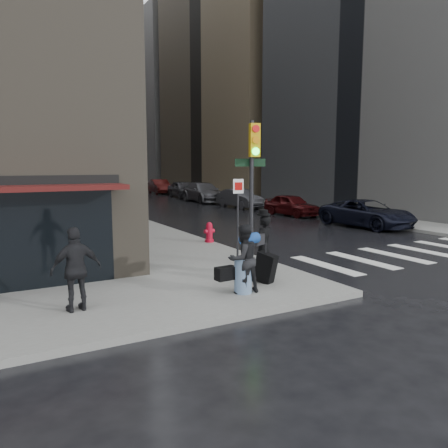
# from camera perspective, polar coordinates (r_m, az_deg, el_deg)

# --- Properties ---
(ground) EXTENTS (140.00, 140.00, 0.00)m
(ground) POSITION_cam_1_polar(r_m,az_deg,el_deg) (11.51, 3.29, -8.32)
(ground) COLOR black
(ground) RESTS_ON ground
(sidewalk_left) EXTENTS (4.00, 50.00, 0.15)m
(sidewalk_left) POSITION_cam_1_polar(r_m,az_deg,el_deg) (36.96, -19.57, 2.47)
(sidewalk_left) COLOR slate
(sidewalk_left) RESTS_ON ground
(sidewalk_right) EXTENTS (3.00, 50.00, 0.15)m
(sidewalk_right) POSITION_cam_1_polar(r_m,az_deg,el_deg) (41.33, -0.76, 3.43)
(sidewalk_right) COLOR slate
(sidewalk_right) RESTS_ON ground
(crosswalk) EXTENTS (8.50, 3.00, 0.01)m
(crosswalk) POSITION_cam_1_polar(r_m,az_deg,el_deg) (17.23, 23.08, -3.51)
(crosswalk) COLOR silver
(crosswalk) RESTS_ON ground
(bldg_right_mid) EXTENTS (22.00, 22.00, 38.00)m
(bldg_right_mid) POSITION_cam_1_polar(r_m,az_deg,el_deg) (56.88, 7.23, 23.83)
(bldg_right_mid) COLOR #7E6B4E
(bldg_right_mid) RESTS_ON ground
(bldg_right_far) EXTENTS (22.00, 20.00, 25.00)m
(bldg_right_far) POSITION_cam_1_polar(r_m,az_deg,el_deg) (75.11, -3.59, 14.85)
(bldg_right_far) COLOR slate
(bldg_right_far) RESTS_ON ground
(bldg_distant) EXTENTS (40.00, 12.00, 32.00)m
(bldg_distant) POSITION_cam_1_polar(r_m,az_deg,el_deg) (89.09, -21.68, 15.48)
(bldg_distant) COLOR slate
(bldg_distant) RESTS_ON ground
(man_overcoat) EXTENTS (0.93, 1.23, 1.87)m
(man_overcoat) POSITION_cam_1_polar(r_m,az_deg,el_deg) (11.79, 5.19, -3.31)
(man_overcoat) COLOR black
(man_overcoat) RESTS_ON ground
(man_jeans) EXTENTS (1.20, 0.70, 1.65)m
(man_jeans) POSITION_cam_1_polar(r_m,az_deg,el_deg) (10.35, 2.45, -4.55)
(man_jeans) COLOR black
(man_jeans) RESTS_ON ground
(man_greycoat) EXTENTS (1.08, 0.53, 1.77)m
(man_greycoat) POSITION_cam_1_polar(r_m,az_deg,el_deg) (9.57, -18.74, -5.62)
(man_greycoat) COLOR black
(man_greycoat) RESTS_ON ground
(traffic_light) EXTENTS (1.07, 0.59, 4.35)m
(traffic_light) POSITION_cam_1_polar(r_m,az_deg,el_deg) (13.23, 3.61, 6.74)
(traffic_light) COLOR black
(traffic_light) RESTS_ON ground
(fire_hydrant) EXTENTS (0.45, 0.35, 0.79)m
(fire_hydrant) POSITION_cam_1_polar(r_m,az_deg,el_deg) (17.24, -1.93, -1.20)
(fire_hydrant) COLOR #B70B24
(fire_hydrant) RESTS_ON ground
(parked_car_0) EXTENTS (2.74, 5.22, 1.40)m
(parked_car_0) POSITION_cam_1_polar(r_m,az_deg,el_deg) (23.58, 18.17, 1.31)
(parked_car_0) COLOR black
(parked_car_0) RESTS_ON ground
(parked_car_1) EXTENTS (1.92, 4.11, 1.36)m
(parked_car_1) POSITION_cam_1_polar(r_m,az_deg,el_deg) (27.80, 8.78, 2.49)
(parked_car_1) COLOR #420D0F
(parked_car_1) RESTS_ON ground
(parked_car_2) EXTENTS (1.83, 4.35, 1.40)m
(parked_car_2) POSITION_cam_1_polar(r_m,az_deg,el_deg) (32.59, 2.07, 3.36)
(parked_car_2) COLOR #3D3D42
(parked_car_2) RESTS_ON ground
(parked_car_3) EXTENTS (2.54, 5.81, 1.66)m
(parked_car_3) POSITION_cam_1_polar(r_m,az_deg,el_deg) (37.77, -2.68, 4.16)
(parked_car_3) COLOR #545359
(parked_car_3) RESTS_ON ground
(parked_car_4) EXTENTS (2.16, 4.83, 1.61)m
(parked_car_4) POSITION_cam_1_polar(r_m,az_deg,el_deg) (43.43, -5.43, 4.57)
(parked_car_4) COLOR #434348
(parked_car_4) RESTS_ON ground
(parked_car_5) EXTENTS (2.13, 4.96, 1.59)m
(parked_car_5) POSITION_cam_1_polar(r_m,az_deg,el_deg) (48.89, -8.39, 4.86)
(parked_car_5) COLOR #420E0D
(parked_car_5) RESTS_ON ground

